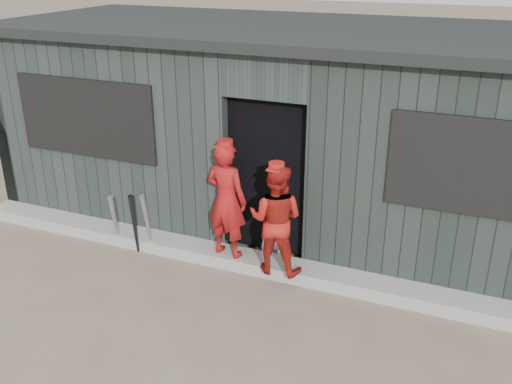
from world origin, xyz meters
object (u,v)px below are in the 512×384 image
at_px(bat_mid, 147,223).
at_px(dugout, 304,127).
at_px(player_red_left, 227,200).
at_px(bat_left, 115,220).
at_px(bat_right, 135,224).
at_px(player_grey_back, 279,207).
at_px(player_red_right, 276,219).

height_order(bat_mid, dugout, dugout).
height_order(player_red_left, dugout, dugout).
xyz_separation_m(bat_left, bat_mid, (0.47, 0.02, 0.04)).
height_order(bat_right, player_grey_back, player_grey_back).
xyz_separation_m(bat_right, dugout, (1.51, 1.94, 0.87)).
relative_size(bat_mid, player_grey_back, 0.66).
height_order(bat_right, player_red_right, player_red_right).
distance_m(player_red_left, player_red_right, 0.68).
bearing_deg(bat_mid, player_grey_back, 23.48).
distance_m(player_red_right, dugout, 1.95).
xyz_separation_m(bat_right, player_grey_back, (1.60, 0.74, 0.20)).
xyz_separation_m(bat_mid, dugout, (1.39, 1.84, 0.88)).
bearing_deg(bat_right, player_red_right, 2.52).
relative_size(bat_right, player_red_left, 0.60).
height_order(player_red_right, player_grey_back, player_red_right).
distance_m(bat_left, player_red_left, 1.58).
bearing_deg(player_red_left, bat_mid, 14.05).
height_order(bat_mid, player_red_left, player_red_left).
bearing_deg(player_red_right, bat_left, -3.30).
bearing_deg(player_grey_back, player_red_right, 86.84).
distance_m(bat_mid, dugout, 2.47).
xyz_separation_m(player_red_left, player_grey_back, (0.45, 0.53, -0.23)).
distance_m(player_red_left, player_grey_back, 0.73).
relative_size(player_red_left, player_grey_back, 1.13).
height_order(bat_mid, player_grey_back, player_grey_back).
relative_size(player_grey_back, dugout, 0.15).
relative_size(player_red_right, player_grey_back, 1.03).
bearing_deg(player_red_left, bat_right, 18.32).
relative_size(bat_mid, player_red_left, 0.59).
distance_m(bat_left, bat_right, 0.36).
distance_m(player_red_right, player_grey_back, 0.72).
bearing_deg(bat_right, bat_left, 167.23).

